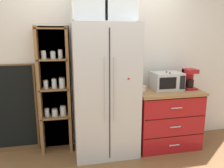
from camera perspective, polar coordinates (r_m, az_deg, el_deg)
The scene contains 12 objects.
ground_plane at distance 3.43m, azimuth -1.58°, elevation -17.06°, with size 10.69×10.69×0.00m, color brown.
wall_back_cream at distance 3.40m, azimuth -2.98°, elevation 5.45°, with size 4.99×0.10×2.55m, color silver.
refrigerator at distance 3.11m, azimuth -1.80°, elevation -1.75°, with size 0.88×0.65×1.85m.
pantry_shelf_column at distance 3.31m, azimuth -14.58°, elevation -1.15°, with size 0.48×0.28×1.81m.
counter_cabinet at distance 3.56m, azimuth 13.62°, elevation -8.39°, with size 0.98×0.64×0.88m.
microwave at distance 3.45m, azimuth 13.89°, elevation 0.79°, with size 0.44×0.33×0.26m.
coffee_maker at distance 3.58m, azimuth 19.17°, elevation 1.27°, with size 0.17×0.20×0.31m.
mug_cream at distance 3.27m, azimuth 7.95°, elevation -1.15°, with size 0.12×0.08×0.09m.
mug_red at distance 3.41m, azimuth 14.13°, elevation -0.77°, with size 0.12×0.09×0.09m.
bottle_amber at distance 3.36m, azimuth 14.51°, elevation 0.28°, with size 0.06×0.06×0.27m.
bottle_cobalt at distance 3.45m, azimuth 13.73°, elevation 0.61°, with size 0.06×0.06×0.27m.
chalkboard_menu at distance 3.49m, azimuth -23.59°, elevation -5.87°, with size 0.60×0.04×1.30m.
Camera 1 is at (-0.55, -2.93, 1.68)m, focal length 35.56 mm.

